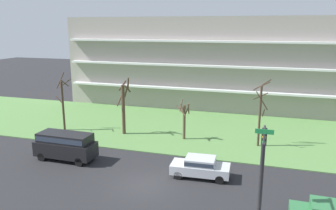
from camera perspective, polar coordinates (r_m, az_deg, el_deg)
The scene contains 10 objects.
ground at distance 24.87m, azimuth -4.10°, elevation -13.45°, with size 160.00×160.00×0.00m, color #232326.
grass_lawn_strip at distance 37.31m, azimuth 3.62°, elevation -4.07°, with size 80.00×16.00×0.08m, color #547F42.
apartment_building at distance 50.19m, azimuth 7.62°, elevation 7.51°, with size 39.64×14.17×12.36m.
tree_far_left at distance 37.71m, azimuth -17.45°, elevation 0.40°, with size 1.49×1.42×6.37m.
tree_left at distance 35.02m, azimuth -7.53°, elevation -0.08°, with size 1.45×1.51×6.13m.
tree_center at distance 33.31m, azimuth 2.79°, elevation -2.32°, with size 1.38×1.38×4.09m.
tree_right at distance 32.29m, azimuth 15.43°, elevation -1.17°, with size 1.61×1.56×6.40m.
van_black_near_left at distance 29.91m, azimuth -17.08°, elevation -6.39°, with size 5.23×2.08×2.36m.
sedan_silver_center_left at distance 25.76m, azimuth 5.52°, elevation -10.34°, with size 4.49×2.03×1.57m.
traffic_signal_mast at distance 16.90m, azimuth 15.62°, elevation -11.47°, with size 0.90×4.14×6.31m.
Camera 1 is at (8.10, -20.67, 11.21)m, focal length 35.79 mm.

